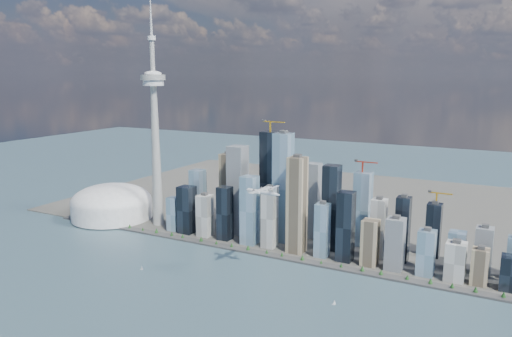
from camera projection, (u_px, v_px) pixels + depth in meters
The scene contains 10 objects.
ground at pixel (184, 302), 807.53m from camera, with size 4000.00×4000.00×0.00m, color #2D4450.
seawall at pixel (256, 252), 1024.28m from camera, with size 1100.00×22.00×4.00m, color #383838.
land at pixel (330, 203), 1415.21m from camera, with size 1400.00×900.00×3.00m, color #4C4C47.
shoreline_trees at pixel (256, 249), 1023.01m from camera, with size 960.53×7.20×8.80m.
skyscraper_cluster at pixel (300, 209), 1057.71m from camera, with size 736.00×142.00×258.14m.
needle_tower at pixel (155, 129), 1170.36m from camera, with size 56.00×56.00×550.50m.
dome_stadium at pixel (112, 204), 1262.67m from camera, with size 200.00×200.00×86.00m.
airplane at pixel (262, 192), 847.87m from camera, with size 68.84×60.99×16.77m.
sailboat_west at pixel (142, 268), 938.52m from camera, with size 6.57×2.16×9.09m.
sailboat_east at pixel (334, 303), 796.22m from camera, with size 6.39×3.48×8.97m.
Camera 1 is at (455.24, -610.96, 363.21)m, focal length 35.00 mm.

